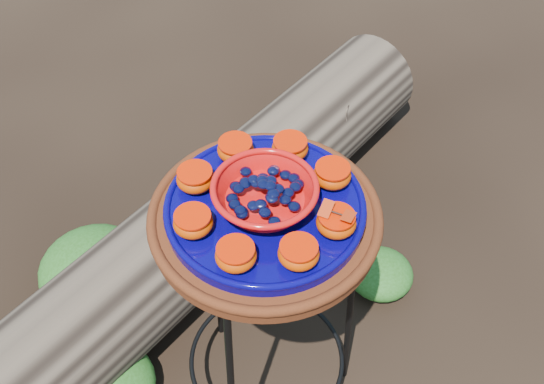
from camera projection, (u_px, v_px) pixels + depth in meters
ground at (267, 384)px, 1.90m from camera, size 60.00×60.00×0.00m
plant_stand at (266, 318)px, 1.64m from camera, size 0.44×0.44×0.70m
terracotta_saucer at (265, 220)px, 1.37m from camera, size 0.46×0.46×0.04m
cobalt_plate at (265, 209)px, 1.35m from camera, size 0.40×0.40×0.03m
red_bowl at (265, 196)px, 1.32m from camera, size 0.20×0.20×0.05m
glass_gems at (265, 181)px, 1.29m from camera, size 0.15×0.15×0.03m
orange_half_0 at (336, 223)px, 1.28m from camera, size 0.08×0.08×0.04m
orange_half_1 at (332, 175)px, 1.36m from camera, size 0.08×0.08×0.04m
orange_half_2 at (290, 148)px, 1.41m from camera, size 0.08×0.08×0.04m
orange_half_3 at (235, 150)px, 1.41m from camera, size 0.08×0.08×0.04m
orange_half_4 at (195, 179)px, 1.36m from camera, size 0.08×0.08×0.04m
orange_half_5 at (193, 223)px, 1.28m from camera, size 0.08×0.08×0.04m
orange_half_6 at (236, 255)px, 1.23m from camera, size 0.08×0.08×0.04m
orange_half_7 at (299, 253)px, 1.23m from camera, size 0.08×0.08×0.04m
butterfly at (337, 213)px, 1.26m from camera, size 0.09×0.08×0.01m
driftwood_log at (223, 208)px, 2.13m from camera, size 1.79×0.82×0.33m
foliage_right at (381, 273)px, 2.10m from camera, size 0.20×0.20×0.10m
foliage_back at (94, 268)px, 2.07m from camera, size 0.34×0.34×0.17m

